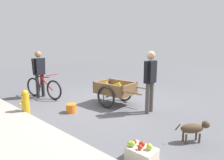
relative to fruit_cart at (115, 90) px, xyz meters
The scene contains 9 objects.
ground_plane 0.47m from the fruit_cart, 30.12° to the left, with size 24.00×24.00×0.00m, color #56565B.
fruit_cart is the anchor object (origin of this frame).
vendor_person 1.27m from the fruit_cart, behind, with size 0.22×0.54×1.64m.
bicycle 2.55m from the fruit_cart, 25.34° to the left, with size 1.63×0.54×0.85m.
cyclist_person 2.74m from the fruit_cart, 24.63° to the left, with size 0.27×0.53×1.59m.
dog 2.69m from the fruit_cart, 163.55° to the left, with size 0.47×0.54×0.40m.
fire_hydrant 2.49m from the fruit_cart, 63.73° to the left, with size 0.25×0.25×0.67m.
plastic_bucket 1.43m from the fruit_cart, 72.48° to the left, with size 0.28×0.28×0.23m, color orange.
apple_crate 2.92m from the fruit_cart, 138.84° to the left, with size 0.44×0.32×0.32m.
Camera 1 is at (-3.77, 4.11, 1.78)m, focal length 30.24 mm.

